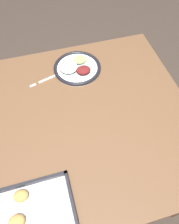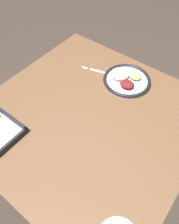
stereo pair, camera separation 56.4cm
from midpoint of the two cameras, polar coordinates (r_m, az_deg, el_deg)
The scene contains 4 objects.
ground_plane at distance 1.72m, azimuth 8.12°, elevation -20.56°, with size 8.00×8.00×0.00m, color #382D26.
dining_table at distance 1.14m, azimuth 11.74°, elevation -10.76°, with size 1.04×1.04×0.74m.
dinner_plate at distance 1.24m, azimuth 21.03°, elevation 2.33°, with size 0.27×0.27×0.05m.
fork at distance 1.25m, azimuth 13.73°, elevation 4.84°, with size 0.20×0.07×0.00m.
Camera 2 is at (-0.41, 0.52, 1.61)m, focal length 35.00 mm.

